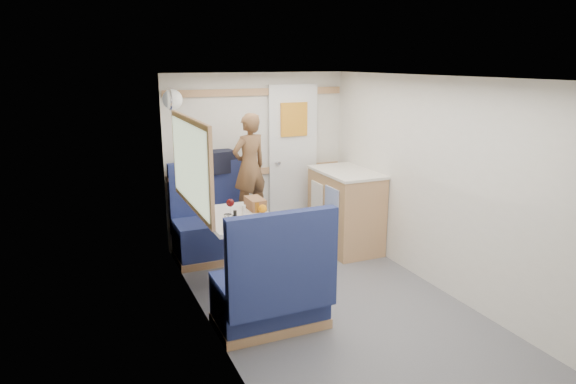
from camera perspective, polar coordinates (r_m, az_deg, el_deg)
name	(u,v)px	position (r m, az deg, el deg)	size (l,w,h in m)	color
floor	(350,320)	(4.50, 6.91, -13.96)	(4.50, 4.50, 0.00)	#515156
ceiling	(358,78)	(3.96, 7.80, 12.41)	(4.50, 4.50, 0.00)	silver
wall_back	(257,159)	(6.11, -3.44, 3.72)	(2.20, 0.02, 2.00)	silver
wall_left	(220,223)	(3.70, -7.54, -3.48)	(0.02, 4.50, 2.00)	silver
wall_right	(462,193)	(4.76, 18.82, -0.10)	(0.02, 4.50, 2.00)	silver
oak_trim_low	(258,171)	(6.12, -3.35, 2.31)	(2.15, 0.02, 0.08)	#A27949
oak_trim_high	(257,92)	(6.00, -3.48, 11.04)	(2.15, 0.02, 0.08)	#A27949
side_window	(190,164)	(4.59, -10.85, 3.09)	(0.04, 1.30, 0.72)	#A8B599
rear_door	(293,159)	(6.25, 0.55, 3.73)	(0.62, 0.12, 1.86)	white
dinette_table	(238,231)	(4.87, -5.53, -4.39)	(0.62, 0.92, 0.72)	white
bench_far	(215,231)	(5.74, -8.13, -4.32)	(0.90, 0.59, 1.05)	navy
bench_near	(272,295)	(4.21, -1.74, -11.32)	(0.90, 0.59, 1.05)	navy
ledge	(207,175)	(5.83, -9.00, 1.84)	(0.90, 0.14, 0.04)	#A27949
dome_light	(172,99)	(5.36, -12.73, 10.00)	(0.20, 0.20, 0.20)	white
galley_counter	(345,209)	(5.95, 6.40, -1.92)	(0.57, 0.92, 0.92)	#A27949
person	(249,166)	(5.54, -4.31, 2.85)	(0.42, 0.27, 1.15)	brown
duffel_bag	(212,162)	(5.81, -8.49, 3.27)	(0.51, 0.25, 0.25)	black
tray	(259,220)	(4.66, -3.21, -3.09)	(0.27, 0.35, 0.02)	silver
orange_fruit	(263,209)	(4.83, -2.85, -1.87)	(0.08, 0.08, 0.08)	#E95D0A
cheese_block	(244,218)	(4.64, -4.86, -2.86)	(0.10, 0.06, 0.03)	#D5C37B
wine_glass	(230,204)	(4.78, -6.44, -1.28)	(0.08, 0.08, 0.17)	white
tumbler_left	(228,221)	(4.49, -6.66, -3.19)	(0.07, 0.07, 0.12)	silver
beer_glass	(256,207)	(4.91, -3.55, -1.69)	(0.07, 0.07, 0.10)	#925815
pepper_grinder	(235,215)	(4.70, -5.90, -2.56)	(0.03, 0.03, 0.09)	black
salt_grinder	(244,210)	(4.83, -4.95, -2.02)	(0.04, 0.04, 0.10)	silver
bread_loaf	(255,204)	(5.01, -3.67, -1.29)	(0.15, 0.27, 0.11)	brown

